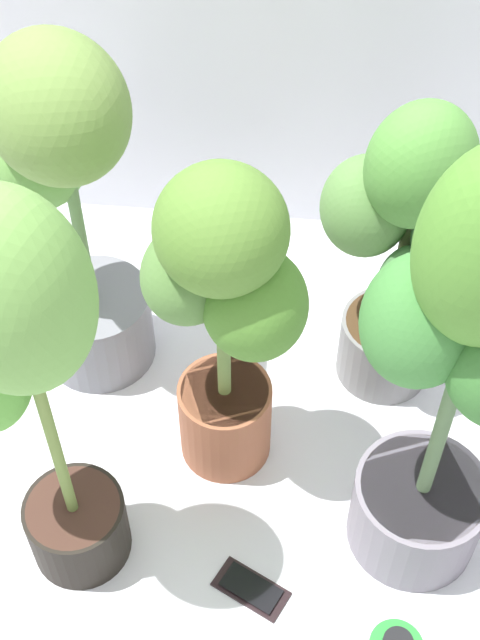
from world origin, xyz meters
The scene contains 7 objects.
ground_plane centered at (0.00, 0.00, 0.00)m, with size 8.00×8.00×0.00m, color silver.
potted_plant_back_left centered at (-0.38, 0.35, 0.48)m, with size 0.39×0.38×0.84m.
potted_plant_back_right centered at (0.29, 0.36, 0.42)m, with size 0.36×0.30×0.73m.
potted_plant_front_right centered at (0.35, -0.05, 0.53)m, with size 0.37×0.26×0.98m.
potted_plant_center centered at (-0.04, 0.11, 0.46)m, with size 0.35×0.29×0.76m.
potted_plant_front_left centered at (-0.33, -0.14, 0.58)m, with size 0.35×0.29×0.93m.
cell_phone centered at (0.04, -0.21, 0.00)m, with size 0.16×0.13×0.01m.
Camera 1 is at (0.09, -0.92, 1.65)m, focal length 49.90 mm.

